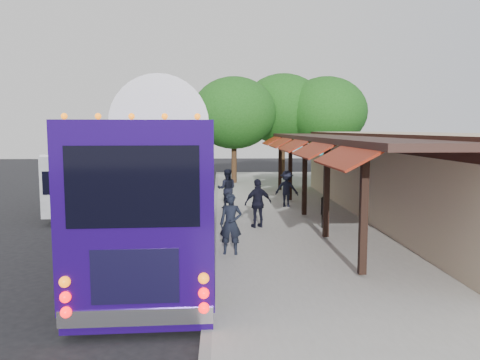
# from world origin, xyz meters

# --- Properties ---
(ground) EXTENTS (90.00, 90.00, 0.00)m
(ground) POSITION_xyz_m (0.00, 0.00, 0.00)
(ground) COLOR black
(ground) RESTS_ON ground
(sidewalk) EXTENTS (10.00, 40.00, 0.15)m
(sidewalk) POSITION_xyz_m (5.00, 4.00, 0.07)
(sidewalk) COLOR #9E9B93
(sidewalk) RESTS_ON ground
(curb) EXTENTS (0.20, 40.00, 0.16)m
(curb) POSITION_xyz_m (0.05, 4.00, 0.07)
(curb) COLOR gray
(curb) RESTS_ON ground
(station_shelter) EXTENTS (8.15, 20.00, 3.60)m
(station_shelter) POSITION_xyz_m (8.38, 4.00, 1.85)
(station_shelter) COLOR tan
(station_shelter) RESTS_ON ground
(coach_bus) EXTENTS (3.30, 13.28, 4.22)m
(coach_bus) POSITION_xyz_m (-1.45, -0.50, 2.26)
(coach_bus) COLOR #1F075A
(coach_bus) RESTS_ON ground
(city_bus) EXTENTS (2.86, 10.50, 2.79)m
(city_bus) POSITION_xyz_m (-5.78, 8.20, 1.54)
(city_bus) COLOR gray
(city_bus) RESTS_ON ground
(ped_a) EXTENTS (0.69, 0.49, 1.78)m
(ped_a) POSITION_xyz_m (0.60, -1.74, 1.04)
(ped_a) COLOR black
(ped_a) RESTS_ON sidewalk
(ped_b) EXTENTS (0.89, 0.71, 1.80)m
(ped_b) POSITION_xyz_m (0.60, 6.16, 1.05)
(ped_b) COLOR black
(ped_b) RESTS_ON sidewalk
(ped_c) EXTENTS (1.14, 0.76, 1.80)m
(ped_c) POSITION_xyz_m (1.69, 1.91, 1.05)
(ped_c) COLOR black
(ped_c) RESTS_ON sidewalk
(ped_d) EXTENTS (1.23, 0.95, 1.68)m
(ped_d) POSITION_xyz_m (3.40, 6.50, 0.99)
(ped_d) COLOR black
(ped_d) RESTS_ON sidewalk
(sign_board) EXTENTS (0.24, 0.50, 1.15)m
(sign_board) POSITION_xyz_m (4.05, 1.73, 0.93)
(sign_board) COLOR black
(sign_board) RESTS_ON sidewalk
(tree_left) EXTENTS (5.65, 5.65, 7.24)m
(tree_left) POSITION_xyz_m (1.23, 16.42, 4.82)
(tree_left) COLOR #382314
(tree_left) RESTS_ON ground
(tree_mid) EXTENTS (6.09, 6.09, 7.80)m
(tree_mid) POSITION_xyz_m (4.92, 19.45, 5.20)
(tree_mid) COLOR #382314
(tree_mid) RESTS_ON ground
(tree_right) EXTENTS (5.83, 5.83, 7.47)m
(tree_right) POSITION_xyz_m (7.81, 18.21, 4.98)
(tree_right) COLOR #382314
(tree_right) RESTS_ON ground
(tree_far) EXTENTS (4.69, 4.69, 6.00)m
(tree_far) POSITION_xyz_m (-3.72, 18.50, 4.00)
(tree_far) COLOR #382314
(tree_far) RESTS_ON ground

